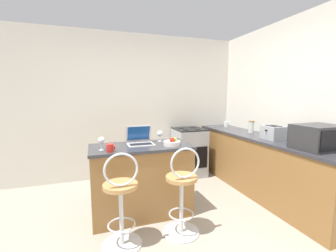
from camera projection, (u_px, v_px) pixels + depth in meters
The scene contains 17 objects.
ground_plane at pixel (182, 248), 2.23m from camera, with size 20.00×20.00×0.00m, color gray.
wall_back at pixel (137, 106), 4.15m from camera, with size 12.00×0.06×2.60m.
wall_right at pixel (334, 113), 2.67m from camera, with size 0.06×12.00×2.60m.
breakfast_bar at pixel (141, 180), 2.84m from camera, with size 1.24×0.61×0.89m.
counter_right at pixel (259, 164), 3.48m from camera, with size 0.59×2.74×0.89m.
bar_stool_near at pixel (121, 203), 2.20m from camera, with size 0.40×0.40×0.98m.
bar_stool_far at pixel (182, 194), 2.40m from camera, with size 0.40×0.40×0.98m.
laptop at pixel (140, 139), 2.87m from camera, with size 0.33×0.30×0.23m.
microwave at pixel (319, 137), 2.56m from camera, with size 0.51×0.40×0.28m.
toaster at pixel (273, 133), 3.16m from camera, with size 0.25×0.27×0.19m.
stove_range at pixel (189, 152), 4.25m from camera, with size 0.54×0.57×0.90m.
wine_glass_tall at pixel (160, 134), 3.02m from camera, with size 0.08×0.08×0.14m.
mug_red at pixel (110, 148), 2.46m from camera, with size 0.09×0.08×0.09m.
fruit_bowl at pixel (172, 143), 2.77m from camera, with size 0.21×0.21×0.11m.
storage_jar at pixel (251, 127), 3.73m from camera, with size 0.10×0.10×0.20m.
mug_white at pixel (226, 124), 4.43m from camera, with size 0.10×0.08×0.10m.
wine_glass_short at pixel (101, 141), 2.52m from camera, with size 0.08×0.08×0.15m.
Camera 1 is at (-0.79, -1.89, 1.50)m, focal length 24.00 mm.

